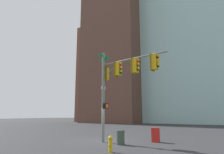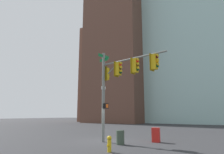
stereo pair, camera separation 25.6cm
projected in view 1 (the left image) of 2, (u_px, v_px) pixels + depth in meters
name	position (u px, v px, depth m)	size (l,w,h in m)	color
ground_plane	(104.00, 141.00, 15.54)	(200.00, 200.00, 0.00)	#2D2D30
signal_pole_assembly	(118.00, 78.00, 15.05)	(1.63, 5.86, 6.95)	slate
fire_hydrant	(110.00, 143.00, 11.07)	(0.34, 0.26, 0.87)	gold
litter_bin	(120.00, 137.00, 13.87)	(0.56, 0.56, 0.95)	#384738
newspaper_box	(156.00, 135.00, 15.11)	(0.44, 0.56, 1.05)	red
building_brick_nearside	(124.00, 46.00, 61.74)	(23.64, 15.47, 45.88)	brown
building_brick_midblock	(120.00, 76.00, 66.57)	(23.06, 18.22, 29.26)	brown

